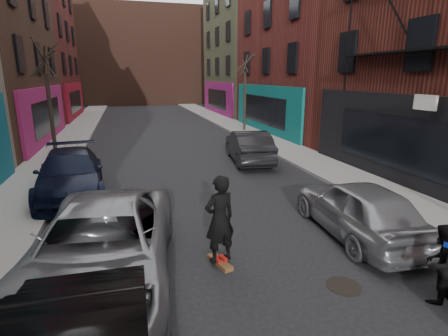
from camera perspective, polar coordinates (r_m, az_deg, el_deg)
sidewalk_left at (r=31.93m, az=-22.29°, el=6.33°), size 2.50×84.00×0.13m
sidewalk_right at (r=32.92m, az=0.00°, el=7.65°), size 2.50×84.00×0.13m
buildings_right at (r=24.02m, az=28.94°, el=22.30°), size 12.00×56.00×16.00m
building_far at (r=57.58m, az=-13.69°, el=17.21°), size 40.00×10.00×14.00m
tree_left_far at (r=19.81m, az=-26.77°, el=11.02°), size 2.00×2.00×6.50m
tree_right_far at (r=26.92m, az=3.44°, el=13.43°), size 2.00×2.00×6.80m
parked_left_far at (r=7.59m, az=-19.34°, el=-12.03°), size 3.48×6.23×1.65m
parked_left_end at (r=13.58m, az=-23.79°, el=-0.85°), size 2.68×5.56×1.56m
parked_right_far at (r=9.93m, az=21.10°, el=-6.12°), size 2.11×4.63×1.54m
parked_right_end at (r=17.35m, az=4.04°, el=3.57°), size 2.28×4.94×1.57m
skateboard at (r=8.20m, az=-0.68°, el=-15.14°), size 0.44×0.83×0.10m
skateboarder at (r=7.73m, az=-0.70°, el=-8.37°), size 0.84×0.67×2.00m
pedestrian at (r=7.82m, az=31.82°, el=-13.06°), size 0.89×0.78×1.54m
manhole at (r=7.88m, az=18.98°, el=-17.79°), size 0.89×0.89×0.01m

